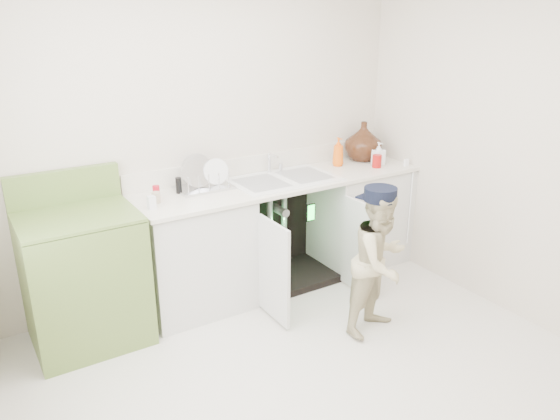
% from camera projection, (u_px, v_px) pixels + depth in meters
% --- Properties ---
extents(ground, '(3.50, 3.50, 0.00)m').
position_uv_depth(ground, '(312.00, 375.00, 3.46)').
color(ground, beige).
rests_on(ground, ground).
extents(room_shell, '(6.00, 5.50, 1.26)m').
position_uv_depth(room_shell, '(316.00, 188.00, 3.03)').
color(room_shell, beige).
rests_on(room_shell, ground).
extents(counter_run, '(2.44, 1.02, 1.25)m').
position_uv_depth(counter_run, '(286.00, 227.00, 4.55)').
color(counter_run, silver).
rests_on(counter_run, ground).
extents(avocado_stove, '(0.75, 0.65, 1.16)m').
position_uv_depth(avocado_stove, '(84.00, 276.00, 3.70)').
color(avocado_stove, olive).
rests_on(avocado_stove, ground).
extents(repair_worker, '(0.60, 0.92, 1.07)m').
position_uv_depth(repair_worker, '(381.00, 260.00, 3.79)').
color(repair_worker, beige).
rests_on(repair_worker, ground).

